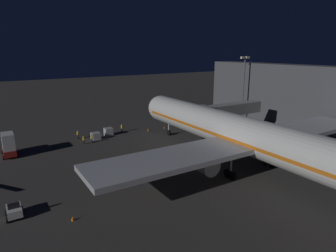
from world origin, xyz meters
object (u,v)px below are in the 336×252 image
airliner_at_gate (251,138)px  ground_crew_by_belt_loader (84,140)px  jet_bridge (223,111)px  traffic_cone_wingtip_svc_side (73,218)px  cargo_truck_aft (8,145)px  ground_crew_by_tug (92,138)px  traffic_cone_nose_port (164,127)px  baggage_container_mid_row (108,132)px  apron_floodlight_mast (244,83)px  baggage_container_near_belt (96,136)px  ground_crew_under_port_wing (122,128)px  baggage_tug_lead (14,211)px  ground_crew_near_nose_gear (78,135)px  traffic_cone_nose_starboard (148,130)px

airliner_at_gate → ground_crew_by_belt_loader: size_ratio=35.67×
airliner_at_gate → jet_bridge: size_ratio=3.36×
airliner_at_gate → traffic_cone_wingtip_svc_side: bearing=-1.2°
cargo_truck_aft → traffic_cone_wingtip_svc_side: 27.02m
ground_crew_by_tug → traffic_cone_nose_port: bearing=-174.0°
cargo_truck_aft → baggage_container_mid_row: bearing=-171.0°
jet_bridge → traffic_cone_nose_port: jet_bridge is taller
apron_floodlight_mast → traffic_cone_nose_port: (23.30, -2.34, -9.47)m
ground_crew_by_tug → traffic_cone_wingtip_svc_side: bearing=68.1°
jet_bridge → traffic_cone_nose_port: 15.06m
traffic_cone_wingtip_svc_side → ground_crew_by_belt_loader: bearing=-108.8°
baggage_container_near_belt → traffic_cone_wingtip_svc_side: (12.10, 28.40, -0.44)m
cargo_truck_aft → ground_crew_by_belt_loader: bearing=179.0°
baggage_container_mid_row → cargo_truck_aft: bearing=9.0°
jet_bridge → baggage_container_near_belt: (24.61, -11.87, -4.84)m
cargo_truck_aft → ground_crew_by_belt_loader: 13.21m
jet_bridge → apron_floodlight_mast: (-15.59, -9.46, 4.19)m
cargo_truck_aft → ground_crew_under_port_wing: 23.50m
baggage_tug_lead → cargo_truck_aft: bearing=-93.0°
apron_floodlight_mast → ground_crew_under_port_wing: bearing=-7.8°
baggage_tug_lead → ground_crew_near_nose_gear: (-14.29, -26.39, 0.20)m
ground_crew_under_port_wing → traffic_cone_wingtip_svc_side: size_ratio=3.42×
baggage_container_mid_row → ground_crew_under_port_wing: size_ratio=0.90×
apron_floodlight_mast → baggage_container_mid_row: 38.11m
apron_floodlight_mast → baggage_container_mid_row: size_ratio=9.79×
jet_bridge → baggage_container_mid_row: (21.27, -13.23, -4.72)m
cargo_truck_aft → baggage_container_near_belt: 16.43m
ground_crew_near_nose_gear → baggage_container_mid_row: bearing=173.1°
ground_crew_by_belt_loader → traffic_cone_nose_starboard: bearing=-173.0°
baggage_container_mid_row → traffic_cone_nose_starboard: bearing=171.1°
ground_crew_by_belt_loader → ground_crew_by_tug: bearing=179.0°
traffic_cone_nose_port → cargo_truck_aft: bearing=2.9°
ground_crew_by_tug → traffic_cone_wingtip_svc_side: (10.62, 26.38, -0.73)m
baggage_tug_lead → traffic_cone_nose_port: (-34.35, -24.17, -0.51)m
airliner_at_gate → cargo_truck_aft: 41.36m
baggage_container_mid_row → ground_crew_near_nose_gear: 6.55m
ground_crew_under_port_wing → traffic_cone_nose_starboard: ground_crew_under_port_wing is taller
cargo_truck_aft → baggage_tug_lead: bearing=87.0°
jet_bridge → baggage_container_near_belt: bearing=-25.8°
airliner_at_gate → cargo_truck_aft: size_ratio=12.60×
baggage_container_near_belt → traffic_cone_wingtip_svc_side: 30.87m
baggage_tug_lead → ground_crew_by_tug: 27.37m
ground_crew_near_nose_gear → airliner_at_gate: bearing=119.9°
ground_crew_by_tug → cargo_truck_aft: bearing=-1.0°
ground_crew_by_tug → traffic_cone_nose_port: (-18.38, -1.95, -0.73)m
baggage_container_near_belt → traffic_cone_nose_starboard: 12.51m
baggage_tug_lead → traffic_cone_nose_starboard: baggage_tug_lead is taller
ground_crew_by_belt_loader → traffic_cone_wingtip_svc_side: 27.90m
baggage_tug_lead → ground_crew_by_belt_loader: (-14.33, -22.26, 0.15)m
baggage_container_near_belt → baggage_container_mid_row: baggage_container_mid_row is taller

